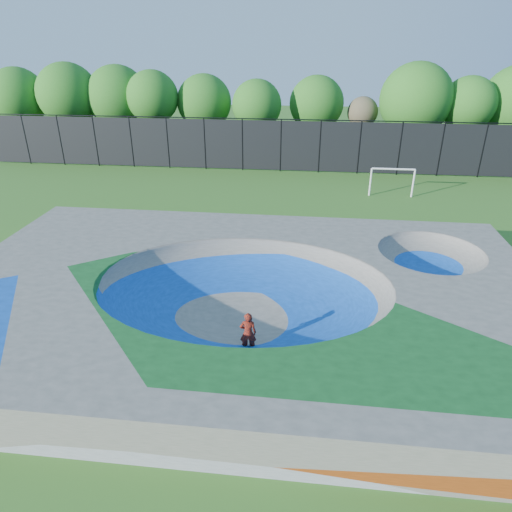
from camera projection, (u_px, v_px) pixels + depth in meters
The scene contains 7 objects.
ground at pixel (243, 316), 17.38m from camera, with size 120.00×120.00×0.00m, color #31651C.
skate_deck at pixel (243, 299), 17.05m from camera, with size 22.00×14.00×1.50m, color gray.
skater at pixel (248, 333), 15.05m from camera, with size 0.56×0.36×1.52m, color red.
skateboard at pixel (248, 351), 15.37m from camera, with size 0.78×0.22×0.05m, color black.
soccer_goal at pixel (392, 177), 29.92m from camera, with size 2.88×0.12×1.90m.
fence at pixel (281, 145), 35.28m from camera, with size 48.09×0.09×4.04m.
treeline at pixel (281, 100), 38.60m from camera, with size 51.61×7.34×7.96m.
Camera 1 is at (2.16, -14.53, 9.56)m, focal length 32.00 mm.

